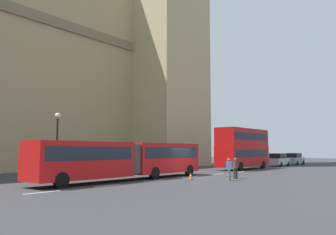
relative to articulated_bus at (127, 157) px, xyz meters
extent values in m
plane|color=#333335|center=(5.36, -1.99, -1.74)|extent=(160.00, 160.00, 0.00)
cube|color=silver|center=(-8.22, -1.99, -1.74)|extent=(2.20, 0.16, 0.01)
cube|color=silver|center=(-3.62, -1.99, -1.74)|extent=(2.20, 0.16, 0.01)
cube|color=silver|center=(0.98, -1.99, -1.74)|extent=(2.20, 0.16, 0.01)
cube|color=silver|center=(5.58, -1.99, -1.74)|extent=(2.20, 0.16, 0.01)
cube|color=silver|center=(10.18, -1.99, -1.74)|extent=(2.20, 0.16, 0.01)
cube|color=silver|center=(14.78, -1.99, -1.74)|extent=(2.20, 0.16, 0.01)
cube|color=red|center=(4.23, 0.01, -0.09)|extent=(7.57, 2.50, 2.50)
cube|color=#1E232D|center=(4.23, 0.01, 0.36)|extent=(6.96, 2.54, 0.90)
cube|color=red|center=(-4.24, 0.01, -0.09)|extent=(7.57, 2.50, 2.50)
cube|color=#1E232D|center=(-4.24, 0.01, 0.36)|extent=(6.96, 2.54, 0.90)
cylinder|color=#3F3F3F|center=(0.00, 0.01, -0.09)|extent=(2.38, 2.38, 2.25)
cylinder|color=black|center=(6.65, -1.12, -1.24)|extent=(1.00, 0.30, 1.00)
cylinder|color=black|center=(1.96, -1.12, -1.24)|extent=(1.00, 0.30, 1.00)
cylinder|color=black|center=(-6.51, -1.12, -1.24)|extent=(1.00, 0.30, 1.00)
cube|color=#B20F0F|center=(19.44, 0.01, -0.14)|extent=(9.47, 2.50, 2.40)
cube|color=black|center=(19.44, 0.01, 0.21)|extent=(8.52, 2.54, 0.84)
cube|color=#B20F0F|center=(19.44, 0.01, 2.11)|extent=(9.28, 2.50, 2.10)
cube|color=black|center=(19.44, 0.01, 2.21)|extent=(8.52, 2.54, 0.84)
cylinder|color=black|center=(22.47, -1.12, -1.24)|extent=(1.00, 0.30, 1.00)
cylinder|color=black|center=(16.41, -1.12, -1.24)|extent=(1.00, 0.30, 1.00)
cube|color=#B7B7BC|center=(30.04, -0.22, -1.04)|extent=(4.40, 1.80, 0.90)
cube|color=black|center=(29.84, -0.22, -0.24)|extent=(2.46, 1.66, 0.70)
cylinder|color=black|center=(31.45, -1.03, -1.42)|extent=(0.64, 0.30, 0.64)
cylinder|color=black|center=(28.63, -1.03, -1.42)|extent=(0.64, 0.30, 0.64)
cube|color=gray|center=(36.55, -0.27, -1.04)|extent=(4.40, 1.80, 0.90)
cube|color=black|center=(36.35, -0.27, -0.24)|extent=(2.46, 1.66, 0.70)
cylinder|color=black|center=(37.95, -1.08, -1.42)|extent=(0.64, 0.30, 0.64)
cylinder|color=black|center=(35.14, -1.08, -1.42)|extent=(0.64, 0.30, 0.64)
cube|color=black|center=(3.34, -3.68, -1.73)|extent=(0.36, 0.36, 0.03)
cone|color=orange|center=(3.34, -3.68, -1.44)|extent=(0.28, 0.28, 0.55)
cylinder|color=white|center=(3.34, -3.68, -1.41)|extent=(0.17, 0.17, 0.08)
cube|color=black|center=(8.32, -4.23, -1.73)|extent=(0.36, 0.36, 0.03)
cone|color=orange|center=(8.32, -4.23, -1.44)|extent=(0.28, 0.28, 0.55)
cylinder|color=white|center=(8.32, -4.23, -1.41)|extent=(0.17, 0.17, 0.08)
cylinder|color=black|center=(-3.31, 4.51, -1.59)|extent=(0.32, 0.32, 0.30)
cylinder|color=black|center=(-3.31, 4.51, 0.66)|extent=(0.16, 0.16, 4.80)
sphere|color=beige|center=(-3.31, 4.51, 3.31)|extent=(0.44, 0.44, 0.44)
cylinder|color=#726651|center=(4.53, -6.38, -1.31)|extent=(0.16, 0.16, 0.86)
cylinder|color=#726651|center=(4.72, -6.32, -1.31)|extent=(0.16, 0.16, 0.86)
cube|color=#3372B2|center=(4.63, -6.35, -0.58)|extent=(0.36, 0.46, 0.60)
sphere|color=#936B4C|center=(4.63, -6.35, -0.16)|extent=(0.22, 0.22, 0.22)
cylinder|color=#333333|center=(6.55, -5.74, -1.31)|extent=(0.16, 0.16, 0.86)
cylinder|color=#333333|center=(6.71, -5.87, -1.31)|extent=(0.16, 0.16, 0.86)
cube|color=#3F3F47|center=(6.63, -5.80, -0.58)|extent=(0.44, 0.46, 0.60)
sphere|color=#936B4C|center=(6.63, -5.80, -0.16)|extent=(0.22, 0.22, 0.22)
camera|label=1|loc=(-18.39, -19.30, 0.56)|focal=36.23mm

